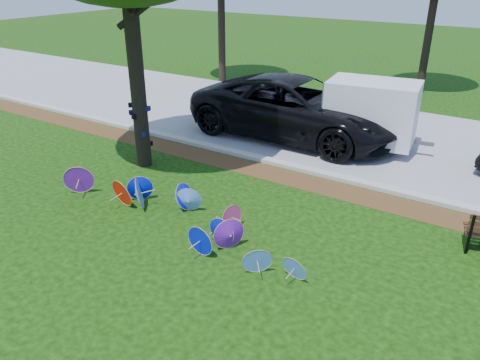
% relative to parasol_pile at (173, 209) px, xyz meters
% --- Properties ---
extents(ground, '(90.00, 90.00, 0.00)m').
position_rel_parasol_pile_xyz_m(ground, '(0.59, -0.76, -0.35)').
color(ground, black).
rests_on(ground, ground).
extents(mulch_strip, '(90.00, 1.00, 0.01)m').
position_rel_parasol_pile_xyz_m(mulch_strip, '(0.59, 3.74, -0.35)').
color(mulch_strip, '#472D16').
rests_on(mulch_strip, ground).
extents(curb, '(90.00, 0.30, 0.12)m').
position_rel_parasol_pile_xyz_m(curb, '(0.59, 4.44, -0.29)').
color(curb, '#B7B5AD').
rests_on(curb, ground).
extents(street, '(90.00, 8.00, 0.01)m').
position_rel_parasol_pile_xyz_m(street, '(0.59, 8.59, -0.35)').
color(street, gray).
rests_on(street, ground).
extents(parasol_pile, '(7.27, 2.03, 0.82)m').
position_rel_parasol_pile_xyz_m(parasol_pile, '(0.00, 0.00, 0.00)').
color(parasol_pile, '#5A8DF9').
rests_on(parasol_pile, ground).
extents(black_van, '(7.45, 3.47, 2.07)m').
position_rel_parasol_pile_xyz_m(black_van, '(-0.32, 7.08, 0.68)').
color(black_van, black).
rests_on(black_van, ground).
extents(cargo_trailer, '(3.00, 2.12, 2.55)m').
position_rel_parasol_pile_xyz_m(cargo_trailer, '(2.24, 7.31, 0.92)').
color(cargo_trailer, white).
rests_on(cargo_trailer, ground).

